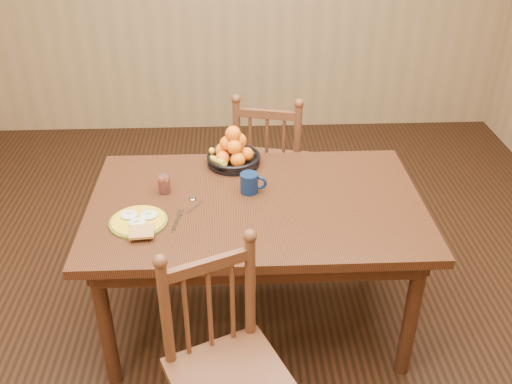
{
  "coord_description": "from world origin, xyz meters",
  "views": [
    {
      "loc": [
        -0.1,
        -2.32,
        2.21
      ],
      "look_at": [
        0.0,
        0.0,
        0.8
      ],
      "focal_mm": 40.0,
      "sensor_mm": 36.0,
      "label": 1
    }
  ],
  "objects_px": {
    "chair_far": "(270,166)",
    "fruit_bowl": "(233,153)",
    "breakfast_plate": "(139,221)",
    "coffee_mug": "(250,183)",
    "dining_table": "(256,216)",
    "chair_near": "(226,369)"
  },
  "relations": [
    {
      "from": "chair_near",
      "to": "chair_far",
      "type": "bearing_deg",
      "value": 56.71
    },
    {
      "from": "coffee_mug",
      "to": "chair_near",
      "type": "bearing_deg",
      "value": -98.47
    },
    {
      "from": "chair_far",
      "to": "breakfast_plate",
      "type": "height_order",
      "value": "chair_far"
    },
    {
      "from": "dining_table",
      "to": "breakfast_plate",
      "type": "height_order",
      "value": "breakfast_plate"
    },
    {
      "from": "chair_far",
      "to": "breakfast_plate",
      "type": "xyz_separation_m",
      "value": [
        -0.67,
        -1.01,
        0.29
      ]
    },
    {
      "from": "chair_near",
      "to": "fruit_bowl",
      "type": "distance_m",
      "value": 1.2
    },
    {
      "from": "dining_table",
      "to": "chair_far",
      "type": "distance_m",
      "value": 0.88
    },
    {
      "from": "chair_far",
      "to": "chair_near",
      "type": "bearing_deg",
      "value": 93.33
    },
    {
      "from": "chair_far",
      "to": "fruit_bowl",
      "type": "xyz_separation_m",
      "value": [
        -0.23,
        -0.46,
        0.34
      ]
    },
    {
      "from": "chair_far",
      "to": "fruit_bowl",
      "type": "distance_m",
      "value": 0.62
    },
    {
      "from": "breakfast_plate",
      "to": "coffee_mug",
      "type": "relative_size",
      "value": 2.18
    },
    {
      "from": "breakfast_plate",
      "to": "fruit_bowl",
      "type": "distance_m",
      "value": 0.7
    },
    {
      "from": "chair_far",
      "to": "chair_near",
      "type": "distance_m",
      "value": 1.64
    },
    {
      "from": "dining_table",
      "to": "coffee_mug",
      "type": "relative_size",
      "value": 11.95
    },
    {
      "from": "coffee_mug",
      "to": "fruit_bowl",
      "type": "height_order",
      "value": "fruit_bowl"
    },
    {
      "from": "dining_table",
      "to": "chair_far",
      "type": "xyz_separation_m",
      "value": [
        0.13,
        0.84,
        -0.19
      ]
    },
    {
      "from": "chair_near",
      "to": "coffee_mug",
      "type": "bearing_deg",
      "value": 58.13
    },
    {
      "from": "breakfast_plate",
      "to": "coffee_mug",
      "type": "height_order",
      "value": "coffee_mug"
    },
    {
      "from": "chair_near",
      "to": "breakfast_plate",
      "type": "height_order",
      "value": "chair_near"
    },
    {
      "from": "dining_table",
      "to": "fruit_bowl",
      "type": "xyz_separation_m",
      "value": [
        -0.11,
        0.38,
        0.15
      ]
    },
    {
      "from": "dining_table",
      "to": "breakfast_plate",
      "type": "bearing_deg",
      "value": -162.45
    },
    {
      "from": "coffee_mug",
      "to": "chair_far",
      "type": "bearing_deg",
      "value": 78.52
    }
  ]
}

